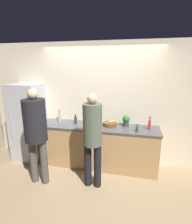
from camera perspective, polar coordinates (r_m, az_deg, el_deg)
The scene contains 13 objects.
ground_plane at distance 3.75m, azimuth -0.50°, elevation -19.42°, with size 14.00×14.00×0.00m, color #9E8460.
wall_back at distance 3.82m, azimuth 1.70°, elevation 2.64°, with size 5.20×0.06×2.60m.
counter at distance 3.82m, azimuth 0.71°, elevation -10.86°, with size 2.48×0.64×0.90m.
refrigerator at distance 4.26m, azimuth -21.19°, elevation -3.13°, with size 0.68×0.63×1.73m.
person_left at distance 3.21m, azimuth -19.13°, elevation -4.95°, with size 0.39×0.39×1.75m.
person_center at distance 2.97m, azimuth -1.15°, elevation -7.39°, with size 0.32×0.32×1.69m.
fruit_bowl at distance 3.63m, azimuth 4.58°, elevation -3.95°, with size 0.28×0.28×0.12m.
utensil_crock at distance 4.02m, azimuth -11.76°, elevation -1.85°, with size 0.09×0.09×0.26m.
bottle_green at distance 3.40m, azimuth 13.30°, elevation -5.34°, with size 0.06×0.06×0.15m.
bottle_dark at distance 3.78m, azimuth -6.66°, elevation -2.59°, with size 0.06×0.06×0.20m.
bottle_red at distance 3.56m, azimuth 17.08°, elevation -3.92°, with size 0.05×0.05×0.25m.
cup_black at distance 3.54m, azimuth -1.21°, elevation -4.21°, with size 0.09×0.09×0.10m.
potted_plant at distance 3.64m, azimuth 9.81°, elevation -2.69°, with size 0.15×0.15×0.23m.
Camera 1 is at (0.71, -3.01, 2.11)m, focal length 28.00 mm.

